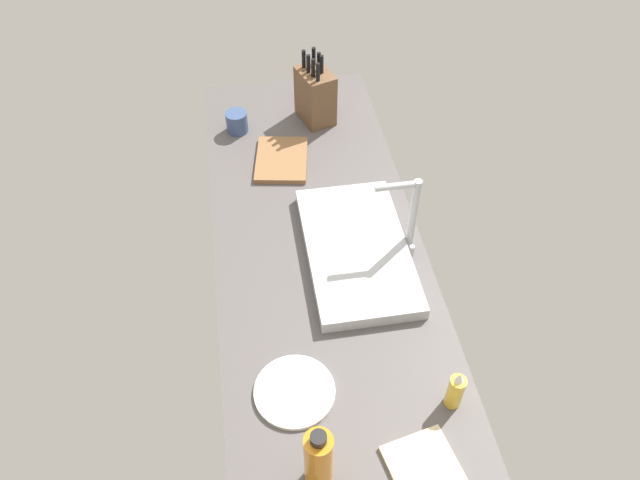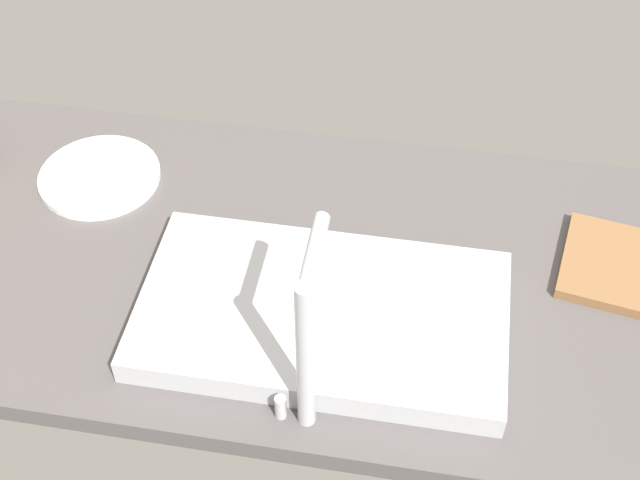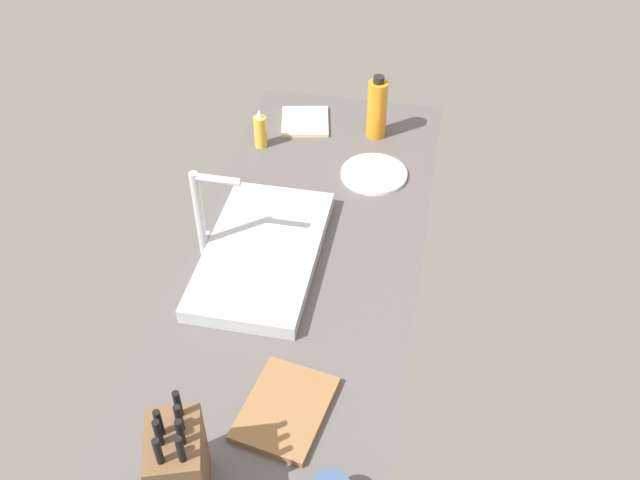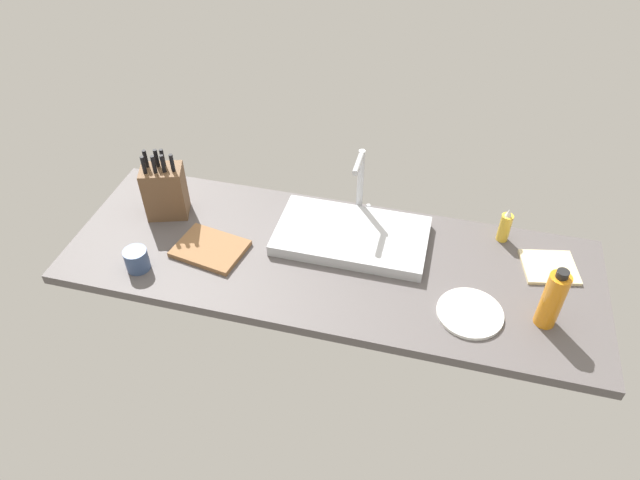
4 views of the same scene
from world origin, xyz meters
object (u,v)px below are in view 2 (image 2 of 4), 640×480
Objects in this scene: dinner_plate at (100,176)px; cutting_board at (640,272)px; faucet at (306,339)px; sink_basin at (322,315)px.

cutting_board is at bearing 175.34° from dinner_plate.
faucet is 1.32× the size of dinner_plate.
cutting_board is 1.13× the size of dinner_plate.
faucet is 60.38cm from dinner_plate.
sink_basin is at bearing 20.46° from cutting_board.
cutting_board is (-46.32, -17.29, -1.17)cm from sink_basin.
dinner_plate is at bearing -4.66° from cutting_board.
cutting_board is at bearing -159.54° from sink_basin.
sink_basin is 49.24cm from dinner_plate.
sink_basin is 2.27× the size of cutting_board.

